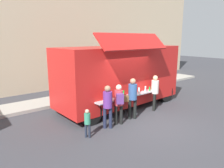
{
  "coord_description": "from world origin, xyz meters",
  "views": [
    {
      "loc": [
        -6.07,
        -5.28,
        3.3
      ],
      "look_at": [
        -0.3,
        1.88,
        1.3
      ],
      "focal_mm": 33.9,
      "sensor_mm": 36.0,
      "label": 1
    }
  ],
  "objects_px": {
    "trash_bin": "(139,80)",
    "customer_mid_with_backpack": "(119,101)",
    "child_near_queue": "(87,121)",
    "customer_extra_browsing": "(155,90)",
    "customer_rear_waiting": "(108,103)",
    "customer_front_ordering": "(132,95)",
    "food_truck_main": "(120,75)"
  },
  "relations": [
    {
      "from": "trash_bin",
      "to": "customer_mid_with_backpack",
      "type": "distance_m",
      "value": 6.62
    },
    {
      "from": "food_truck_main",
      "to": "customer_extra_browsing",
      "type": "relative_size",
      "value": 3.82
    },
    {
      "from": "trash_bin",
      "to": "customer_front_ordering",
      "type": "bearing_deg",
      "value": -138.66
    },
    {
      "from": "customer_front_ordering",
      "to": "customer_extra_browsing",
      "type": "height_order",
      "value": "customer_front_ordering"
    },
    {
      "from": "trash_bin",
      "to": "customer_rear_waiting",
      "type": "bearing_deg",
      "value": -145.31
    },
    {
      "from": "customer_front_ordering",
      "to": "child_near_queue",
      "type": "bearing_deg",
      "value": 125.83
    },
    {
      "from": "trash_bin",
      "to": "customer_mid_with_backpack",
      "type": "bearing_deg",
      "value": -142.62
    },
    {
      "from": "trash_bin",
      "to": "customer_extra_browsing",
      "type": "height_order",
      "value": "customer_extra_browsing"
    },
    {
      "from": "customer_rear_waiting",
      "to": "child_near_queue",
      "type": "xyz_separation_m",
      "value": [
        -1.0,
        -0.19,
        -0.38
      ]
    },
    {
      "from": "customer_rear_waiting",
      "to": "child_near_queue",
      "type": "height_order",
      "value": "customer_rear_waiting"
    },
    {
      "from": "food_truck_main",
      "to": "trash_bin",
      "type": "height_order",
      "value": "food_truck_main"
    },
    {
      "from": "customer_extra_browsing",
      "to": "child_near_queue",
      "type": "distance_m",
      "value": 3.99
    },
    {
      "from": "customer_rear_waiting",
      "to": "customer_extra_browsing",
      "type": "height_order",
      "value": "customer_extra_browsing"
    },
    {
      "from": "customer_extra_browsing",
      "to": "trash_bin",
      "type": "bearing_deg",
      "value": -69.76
    },
    {
      "from": "trash_bin",
      "to": "customer_mid_with_backpack",
      "type": "xyz_separation_m",
      "value": [
        -5.25,
        -4.01,
        0.49
      ]
    },
    {
      "from": "trash_bin",
      "to": "customer_front_ordering",
      "type": "xyz_separation_m",
      "value": [
        -4.44,
        -3.9,
        0.53
      ]
    },
    {
      "from": "trash_bin",
      "to": "customer_extra_browsing",
      "type": "bearing_deg",
      "value": -127.08
    },
    {
      "from": "food_truck_main",
      "to": "customer_rear_waiting",
      "type": "distance_m",
      "value": 2.73
    },
    {
      "from": "customer_mid_with_backpack",
      "to": "food_truck_main",
      "type": "bearing_deg",
      "value": -12.21
    },
    {
      "from": "food_truck_main",
      "to": "customer_front_ordering",
      "type": "xyz_separation_m",
      "value": [
        -0.71,
        -1.58,
        -0.57
      ]
    },
    {
      "from": "food_truck_main",
      "to": "customer_mid_with_backpack",
      "type": "height_order",
      "value": "food_truck_main"
    },
    {
      "from": "trash_bin",
      "to": "child_near_queue",
      "type": "xyz_separation_m",
      "value": [
        -6.78,
        -4.19,
        0.12
      ]
    },
    {
      "from": "customer_rear_waiting",
      "to": "customer_extra_browsing",
      "type": "bearing_deg",
      "value": -47.3
    },
    {
      "from": "child_near_queue",
      "to": "trash_bin",
      "type": "bearing_deg",
      "value": -0.02
    },
    {
      "from": "customer_rear_waiting",
      "to": "child_near_queue",
      "type": "bearing_deg",
      "value": 138.33
    },
    {
      "from": "customer_mid_with_backpack",
      "to": "customer_rear_waiting",
      "type": "relative_size",
      "value": 0.97
    },
    {
      "from": "customer_rear_waiting",
      "to": "customer_mid_with_backpack",
      "type": "bearing_deg",
      "value": -53.04
    },
    {
      "from": "food_truck_main",
      "to": "customer_extra_browsing",
      "type": "xyz_separation_m",
      "value": [
        0.89,
        -1.43,
        -0.61
      ]
    },
    {
      "from": "customer_front_ordering",
      "to": "child_near_queue",
      "type": "xyz_separation_m",
      "value": [
        -2.34,
        -0.28,
        -0.42
      ]
    },
    {
      "from": "trash_bin",
      "to": "child_near_queue",
      "type": "distance_m",
      "value": 7.97
    },
    {
      "from": "customer_front_ordering",
      "to": "customer_rear_waiting",
      "type": "bearing_deg",
      "value": 123.07
    },
    {
      "from": "food_truck_main",
      "to": "customer_front_ordering",
      "type": "distance_m",
      "value": 1.83
    }
  ]
}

